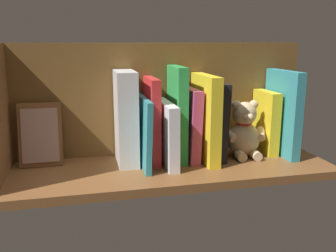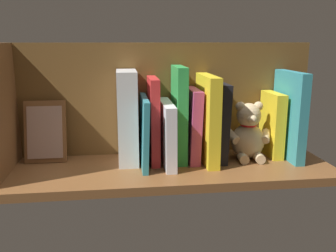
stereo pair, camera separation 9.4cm
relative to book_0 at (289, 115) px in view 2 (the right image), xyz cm
name	(u,v)px [view 2 (the right image)]	position (x,y,z in cm)	size (l,w,h in cm)	color
ground_plane	(168,169)	(34.60, 2.71, -13.30)	(87.27, 29.35, 2.20)	brown
shelf_back_panel	(163,99)	(34.60, -9.71, 3.83)	(87.27, 1.50, 32.06)	brown
book_0	(289,115)	(0.00, 0.00, 0.00)	(2.63, 17.13, 24.39)	teal
book_1	(272,124)	(3.73, -2.57, -3.07)	(3.07, 11.98, 18.26)	yellow
teddy_bear	(248,134)	(11.55, -0.29, -5.05)	(13.15, 10.73, 16.23)	#D1B284
book_2	(219,121)	(19.80, -1.45, -1.49)	(2.49, 14.23, 21.41)	black
book_3	(207,119)	(23.49, 0.23, -0.36)	(3.14, 17.60, 23.67)	yellow
book_4	(192,125)	(27.31, -1.55, -2.28)	(2.74, 14.03, 19.84)	#B23F72
book_5	(179,114)	(30.95, -1.88, 0.77)	(2.76, 13.36, 25.93)	green
book_6	(167,133)	(34.58, 0.76, -3.84)	(2.75, 18.65, 16.72)	silver
book_7	(153,120)	(38.02, -1.72, -0.70)	(2.36, 13.70, 23.00)	red
book_8	(144,131)	(40.81, 0.73, -3.11)	(1.44, 18.58, 18.17)	teal
dictionary_thick_white	(127,117)	(45.04, -1.96, 0.27)	(5.25, 13.00, 24.94)	silver
picture_frame_leaning	(45,132)	(67.50, -5.53, -3.97)	(11.09, 5.38, 16.75)	brown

